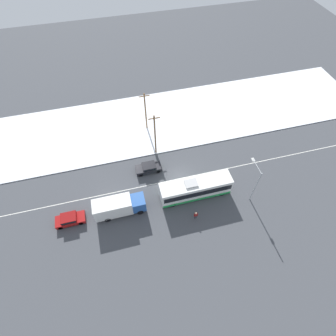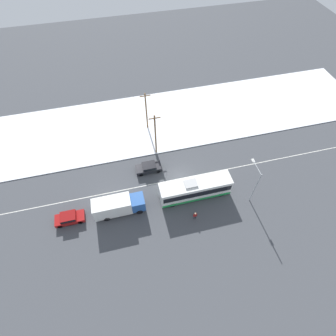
% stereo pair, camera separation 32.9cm
% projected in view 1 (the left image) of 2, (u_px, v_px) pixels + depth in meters
% --- Properties ---
extents(ground_plane, '(120.00, 120.00, 0.00)m').
position_uv_depth(ground_plane, '(180.00, 179.00, 41.44)').
color(ground_plane, '#424449').
extents(snow_lot, '(80.00, 15.97, 0.12)m').
position_uv_depth(snow_lot, '(160.00, 120.00, 49.48)').
color(snow_lot, white).
rests_on(snow_lot, ground_plane).
extents(lane_marking_center, '(60.00, 0.12, 0.00)m').
position_uv_depth(lane_marking_center, '(180.00, 179.00, 41.44)').
color(lane_marking_center, silver).
rests_on(lane_marking_center, ground_plane).
extents(city_bus, '(10.55, 2.57, 3.39)m').
position_uv_depth(city_bus, '(195.00, 188.00, 38.37)').
color(city_bus, white).
rests_on(city_bus, ground_plane).
extents(box_truck, '(7.19, 2.30, 3.00)m').
position_uv_depth(box_truck, '(118.00, 206.00, 36.58)').
color(box_truck, silver).
rests_on(box_truck, ground_plane).
extents(sedan_car, '(4.09, 1.80, 1.42)m').
position_uv_depth(sedan_car, '(149.00, 168.00, 41.77)').
color(sedan_car, black).
rests_on(sedan_car, ground_plane).
extents(parked_car_near_truck, '(4.05, 1.80, 1.42)m').
position_uv_depth(parked_car_near_truck, '(70.00, 219.00, 36.38)').
color(parked_car_near_truck, maroon).
rests_on(parked_car_near_truck, ground_plane).
extents(pedestrian_at_stop, '(0.57, 0.25, 1.59)m').
position_uv_depth(pedestrian_at_stop, '(196.00, 215.00, 36.53)').
color(pedestrian_at_stop, '#23232D').
rests_on(pedestrian_at_stop, ground_plane).
extents(streetlamp, '(0.36, 2.89, 6.57)m').
position_uv_depth(streetlamp, '(255.00, 180.00, 36.16)').
color(streetlamp, '#9EA3A8').
rests_on(streetlamp, ground_plane).
extents(utility_pole_roadside, '(1.80, 0.24, 8.24)m').
position_uv_depth(utility_pole_roadside, '(155.00, 135.00, 41.27)').
color(utility_pole_roadside, brown).
rests_on(utility_pole_roadside, ground_plane).
extents(utility_pole_snowlot, '(1.80, 0.24, 7.66)m').
position_uv_depth(utility_pole_snowlot, '(146.00, 111.00, 45.07)').
color(utility_pole_snowlot, brown).
rests_on(utility_pole_snowlot, ground_plane).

